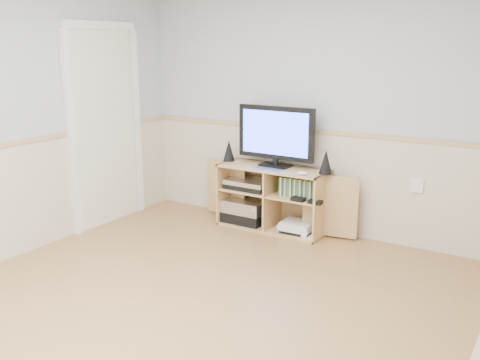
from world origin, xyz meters
name	(u,v)px	position (x,y,z in m)	size (l,w,h in m)	color
room	(181,144)	(-0.06, 0.12, 1.22)	(4.04, 4.54, 2.54)	tan
media_cabinet	(275,196)	(-0.38, 2.06, 0.33)	(1.76, 0.42, 0.65)	tan
monitor	(276,134)	(-0.38, 2.06, 0.98)	(0.83, 0.18, 0.61)	black
speaker_left	(229,151)	(-0.92, 2.03, 0.76)	(0.12, 0.12, 0.23)	black
speaker_right	(326,162)	(0.18, 2.03, 0.77)	(0.13, 0.13, 0.23)	black
keyboard	(267,170)	(-0.37, 1.87, 0.66)	(0.31, 0.12, 0.01)	silver
mouse	(302,173)	(0.01, 1.87, 0.67)	(0.10, 0.06, 0.04)	white
av_components	(247,204)	(-0.68, 2.01, 0.22)	(0.53, 0.34, 0.47)	black
game_consoles	(297,227)	(-0.09, 2.00, 0.07)	(0.45, 0.30, 0.11)	white
game_cases	(299,188)	(-0.08, 1.99, 0.48)	(0.38, 0.14, 0.19)	#3F8C3F
wall_outlet	(417,186)	(1.00, 2.23, 0.60)	(0.12, 0.03, 0.12)	white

